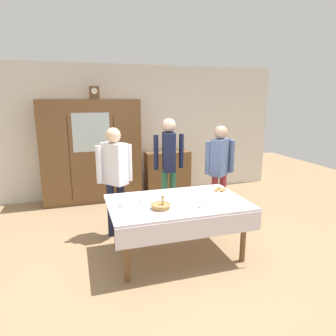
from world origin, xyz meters
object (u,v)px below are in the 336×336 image
(tea_cup_near_right, at_px, (205,200))
(spoon_far_left, at_px, (171,198))
(pastry_plate, at_px, (220,190))
(person_by_cabinet, at_px, (220,164))
(person_behind_table_left, at_px, (169,159))
(person_near_right_end, at_px, (115,172))
(book_stack, at_px, (168,150))
(spoon_near_left, at_px, (184,202))
(wall_cabinet, at_px, (92,152))
(tea_cup_mid_left, at_px, (143,199))
(dining_table, at_px, (178,209))
(bread_basket, at_px, (161,206))
(bookshelf_low, at_px, (168,172))
(spoon_near_right, at_px, (134,210))
(tea_cup_mid_right, at_px, (122,205))
(mantel_clock, at_px, (94,93))
(tea_cup_far_left, at_px, (201,205))

(tea_cup_near_right, bearing_deg, spoon_far_left, 141.98)
(pastry_plate, distance_m, person_by_cabinet, 0.78)
(person_behind_table_left, bearing_deg, person_near_right_end, -157.37)
(book_stack, bearing_deg, pastry_plate, -89.18)
(tea_cup_near_right, xyz_separation_m, spoon_near_left, (-0.26, 0.08, -0.02))
(wall_cabinet, distance_m, tea_cup_mid_left, 2.48)
(book_stack, bearing_deg, dining_table, -104.46)
(bread_basket, bearing_deg, person_behind_table_left, 68.84)
(spoon_near_left, relative_size, person_behind_table_left, 0.07)
(bookshelf_low, height_order, spoon_near_right, bookshelf_low)
(tea_cup_mid_right, bearing_deg, spoon_near_right, -49.92)
(pastry_plate, relative_size, person_by_cabinet, 0.17)
(dining_table, relative_size, tea_cup_near_right, 13.52)
(book_stack, height_order, spoon_near_right, book_stack)
(dining_table, xyz_separation_m, mantel_clock, (-0.79, 2.59, 1.48))
(tea_cup_far_left, relative_size, person_behind_table_left, 0.08)
(dining_table, bearing_deg, spoon_far_left, 101.55)
(dining_table, bearing_deg, tea_cup_mid_right, 177.19)
(mantel_clock, distance_m, tea_cup_mid_right, 2.90)
(tea_cup_mid_left, xyz_separation_m, spoon_near_right, (-0.17, -0.27, -0.02))
(wall_cabinet, distance_m, person_by_cabinet, 2.56)
(tea_cup_near_right, height_order, pastry_plate, tea_cup_near_right)
(tea_cup_far_left, height_order, tea_cup_near_right, same)
(wall_cabinet, relative_size, tea_cup_mid_right, 15.51)
(tea_cup_far_left, relative_size, spoon_near_left, 1.09)
(dining_table, height_order, tea_cup_far_left, tea_cup_far_left)
(spoon_near_right, bearing_deg, spoon_far_left, 27.63)
(tea_cup_far_left, xyz_separation_m, tea_cup_mid_left, (-0.63, 0.43, 0.00))
(tea_cup_mid_right, bearing_deg, dining_table, -2.81)
(wall_cabinet, xyz_separation_m, tea_cup_near_right, (1.23, -2.69, -0.24))
(spoon_near_right, bearing_deg, bread_basket, -9.44)
(wall_cabinet, distance_m, bookshelf_low, 1.68)
(tea_cup_mid_left, bearing_deg, tea_cup_far_left, -34.34)
(pastry_plate, xyz_separation_m, person_behind_table_left, (-0.44, 1.01, 0.29))
(tea_cup_far_left, distance_m, bread_basket, 0.49)
(tea_cup_near_right, bearing_deg, person_behind_table_left, 92.39)
(mantel_clock, xyz_separation_m, bread_basket, (0.51, -2.74, -1.36))
(bread_basket, bearing_deg, dining_table, 29.17)
(tea_cup_mid_right, relative_size, spoon_far_left, 1.09)
(spoon_far_left, relative_size, spoon_near_right, 1.00)
(dining_table, relative_size, wall_cabinet, 0.87)
(bookshelf_low, height_order, person_behind_table_left, person_behind_table_left)
(book_stack, height_order, spoon_near_left, book_stack)
(wall_cabinet, height_order, person_near_right_end, wall_cabinet)
(wall_cabinet, bearing_deg, tea_cup_mid_left, -78.90)
(book_stack, distance_m, tea_cup_far_left, 2.95)
(spoon_near_left, bearing_deg, tea_cup_mid_left, 159.85)
(wall_cabinet, distance_m, person_behind_table_left, 1.77)
(wall_cabinet, distance_m, spoon_near_left, 2.80)
(tea_cup_near_right, relative_size, spoon_near_left, 1.09)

